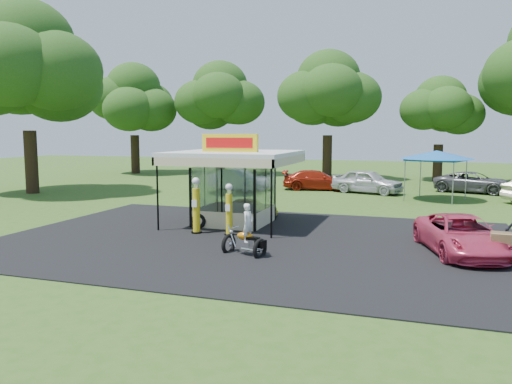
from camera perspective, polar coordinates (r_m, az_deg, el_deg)
ground at (r=17.96m, az=-2.20°, el=-6.84°), size 120.00×120.00×0.00m
asphalt_apron at (r=19.79m, az=-0.15°, el=-5.49°), size 20.00×14.00×0.04m
gas_station_kiosk at (r=22.96m, az=-2.50°, el=0.68°), size 5.40×5.40×4.18m
gas_pump_left at (r=20.98m, az=-6.84°, el=-1.71°), size 0.45×0.45×2.39m
gas_pump_right at (r=20.46m, az=-3.09°, el=-2.18°), size 0.41×0.41×2.17m
motorcycle at (r=17.24m, az=-1.08°, el=-4.90°), size 1.68×1.13×1.90m
spare_tires at (r=22.26m, az=-6.67°, el=-3.30°), size 0.84×0.54×0.71m
a_frame_sign at (r=17.70m, az=26.17°, el=-5.92°), size 0.63×0.59×1.09m
kiosk_car at (r=25.18m, az=-0.70°, el=-1.76°), size 2.82×1.13×0.96m
pink_sedan at (r=18.87m, az=22.48°, el=-4.58°), size 3.51×5.32×1.36m
bg_car_a at (r=36.61m, az=-2.09°, el=1.39°), size 4.92×2.99×1.53m
bg_car_b at (r=37.18m, az=6.94°, el=1.36°), size 5.28×2.93×1.45m
bg_car_c at (r=35.71m, az=12.60°, el=1.20°), size 5.28×3.32×1.67m
bg_car_d at (r=38.37m, az=23.64°, el=1.02°), size 5.78×3.93×1.47m
tent_west at (r=34.59m, az=-3.99°, el=4.05°), size 4.07×4.07×2.84m
tent_east at (r=33.09m, az=19.95°, el=3.97°), size 4.47×4.47×3.12m
oak_far_a at (r=53.43m, az=-13.79°, el=9.65°), size 9.34×9.34×11.07m
oak_far_b at (r=50.11m, az=-4.11°, el=9.98°), size 9.20×9.20×10.97m
oak_far_c at (r=45.69m, az=8.24°, el=10.42°), size 9.56×9.56×11.27m
oak_far_d at (r=46.39m, az=20.26°, el=8.17°), size 7.45×7.45×8.87m
oak_near at (r=38.31m, az=-24.74°, el=11.99°), size 11.22×11.22×12.92m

